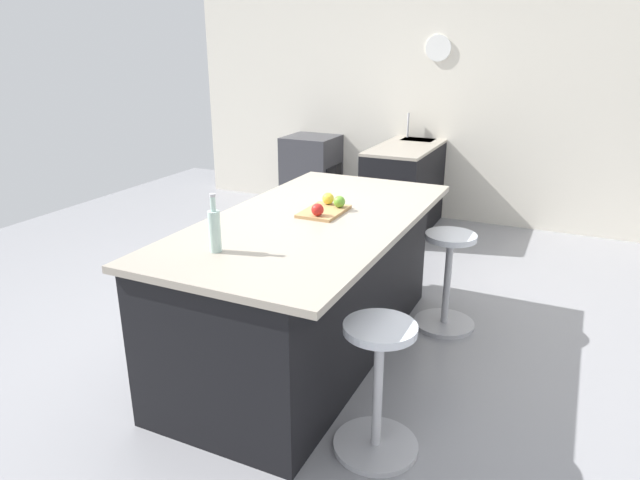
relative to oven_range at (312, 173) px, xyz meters
The scene contains 12 objects.
ground_plane 3.10m from the oven_range, 24.73° to the left, with size 8.16×8.16×0.00m, color gray.
interior_partition_left 1.63m from the oven_range, 105.25° to the left, with size 0.15×5.89×2.79m.
sink_cabinet 1.28m from the oven_range, 90.19° to the left, with size 1.85×0.60×1.21m.
oven_range is the anchor object (origin of this frame).
kitchen_island 3.44m from the oven_range, 25.52° to the left, with size 2.33×1.17×0.95m.
stool_by_window 3.27m from the oven_range, 43.51° to the left, with size 0.44×0.44×0.71m.
stool_middle 4.46m from the oven_range, 30.31° to the left, with size 0.44×0.44×0.71m.
cutting_board 3.41m from the oven_range, 27.45° to the left, with size 0.36×0.24×0.02m, color tan.
apple_green 3.36m from the oven_range, 29.22° to the left, with size 0.08×0.08×0.08m, color #609E2D.
apple_red 3.54m from the oven_range, 26.71° to the left, with size 0.08×0.08×0.08m, color red.
apple_yellow 3.28m from the oven_range, 28.05° to the left, with size 0.08×0.08×0.08m, color gold.
water_bottle 4.14m from the oven_range, 19.04° to the left, with size 0.06×0.06×0.31m.
Camera 1 is at (3.35, 1.73, 2.00)m, focal length 31.75 mm.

